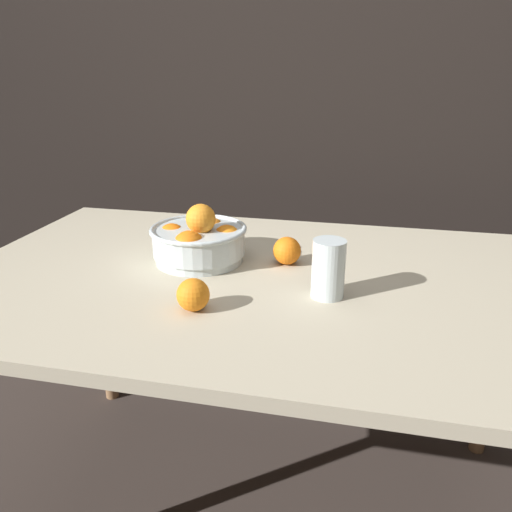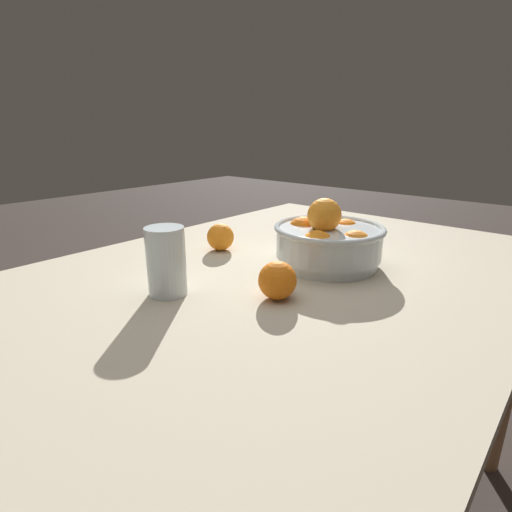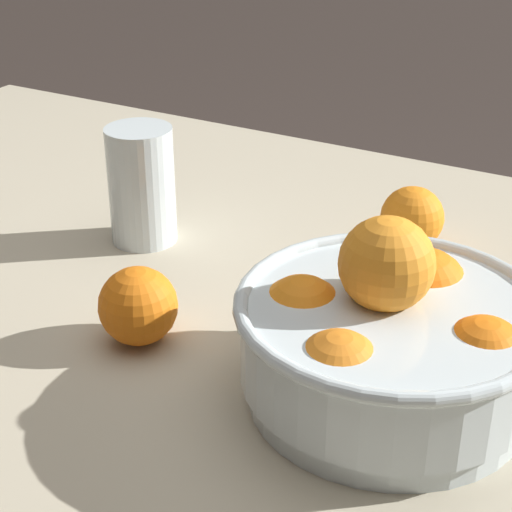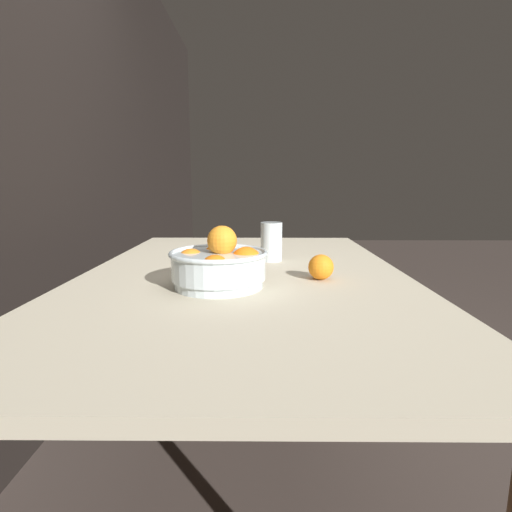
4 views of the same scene
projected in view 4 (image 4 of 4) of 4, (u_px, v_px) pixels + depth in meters
The scene contains 6 objects.
ground_plane at pixel (246, 496), 1.33m from camera, with size 12.00×12.00×0.00m, color #3D332D.
dining_table at pixel (244, 295), 1.20m from camera, with size 1.49×0.94×0.77m.
fruit_bowl at pixel (219, 265), 1.01m from camera, with size 0.25×0.25×0.16m.
juice_glass at pixel (271, 243), 1.35m from camera, with size 0.07×0.07×0.13m.
orange_loose_near_bowl at pixel (217, 257), 1.24m from camera, with size 0.07×0.07×0.07m, color orange.
orange_loose_front at pixel (321, 267), 1.09m from camera, with size 0.07×0.07×0.07m, color orange.
Camera 4 is at (-1.16, -0.04, 1.03)m, focal length 28.00 mm.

